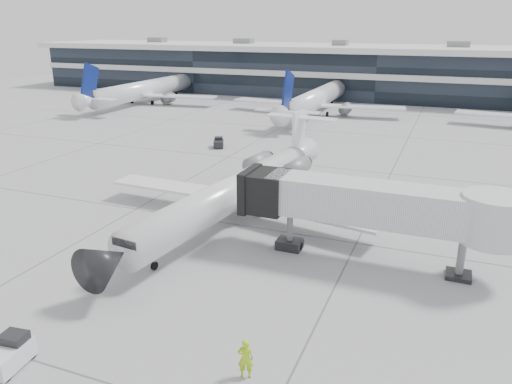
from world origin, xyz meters
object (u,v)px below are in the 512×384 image
at_px(jet_bridge, 386,206).
at_px(baggage_tug, 9,354).
at_px(regional_jet, 236,190).
at_px(ramp_worker, 245,358).

xyz_separation_m(jet_bridge, baggage_tug, (-15.27, -17.87, -3.65)).
xyz_separation_m(regional_jet, ramp_worker, (8.67, -18.63, -1.48)).
height_order(regional_jet, jet_bridge, regional_jet).
xyz_separation_m(regional_jet, jet_bridge, (12.91, -4.32, 1.83)).
relative_size(jet_bridge, ramp_worker, 8.95).
bearing_deg(regional_jet, baggage_tug, -89.05).
height_order(regional_jet, baggage_tug, regional_jet).
distance_m(jet_bridge, baggage_tug, 23.78).
relative_size(regional_jet, ramp_worker, 15.41).
bearing_deg(jet_bridge, regional_jet, 161.94).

